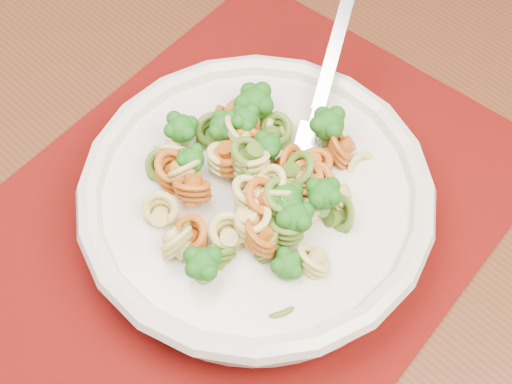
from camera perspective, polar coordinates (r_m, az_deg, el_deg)
dining_table at (r=0.70m, az=-9.83°, el=-5.77°), size 1.37×1.00×0.73m
placemat at (r=0.59m, az=-1.02°, el=-1.72°), size 0.52×0.45×0.00m
pasta_bowl at (r=0.56m, az=0.00°, el=-0.50°), size 0.28×0.28×0.05m
pasta_broccoli_heap at (r=0.54m, az=0.00°, el=0.34°), size 0.23×0.23×0.06m
fork at (r=0.57m, az=4.33°, el=4.31°), size 0.16×0.13×0.08m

